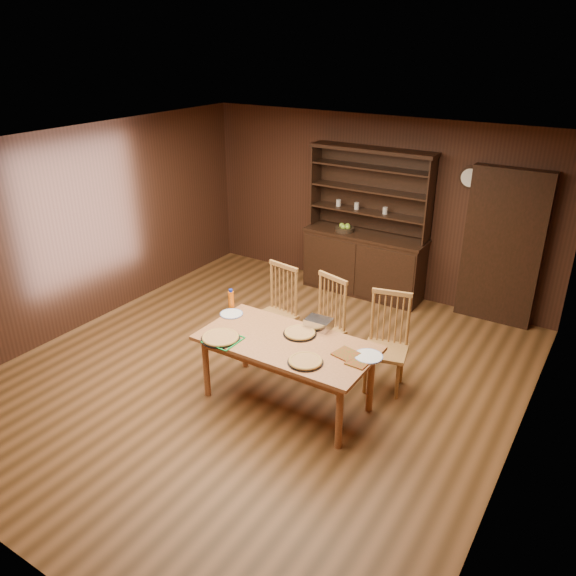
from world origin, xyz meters
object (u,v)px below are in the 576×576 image
Objects in this scene: china_hutch at (364,255)px; chair_right at (387,338)px; juice_bottle at (231,299)px; chair_left at (278,306)px; dining_table at (287,349)px; chair_center at (325,320)px.

china_hutch is 2.49m from chair_right.
chair_right reaches higher than juice_bottle.
chair_left is 1.43m from chair_right.
china_hutch is 3.07m from dining_table.
chair_center is at bearing 92.04° from dining_table.
chair_center is at bearing 8.27° from chair_left.
china_hutch reaches higher than dining_table.
chair_center is 0.77m from chair_right.
chair_right is (1.43, -0.01, -0.00)m from chair_left.
juice_bottle is (-0.42, -2.69, 0.26)m from china_hutch.
juice_bottle reaches higher than dining_table.
china_hutch is 2.74m from juice_bottle.
chair_center is at bearing -76.49° from china_hutch.
juice_bottle is (-0.96, 0.33, 0.19)m from dining_table.
chair_center is at bearing 166.40° from chair_right.
juice_bottle is at bearing -98.77° from china_hutch.
chair_right is at bearing 18.30° from juice_bottle.
juice_bottle is at bearing -132.72° from chair_center.
chair_left is at bearing 166.13° from chair_right.
chair_center is (0.66, -0.01, 0.00)m from chair_left.
china_hutch is 1.19× the size of dining_table.
chair_center reaches higher than chair_left.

